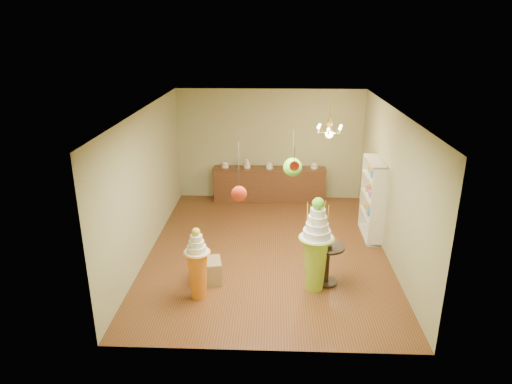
{
  "coord_description": "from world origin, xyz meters",
  "views": [
    {
      "loc": [
        0.1,
        -8.8,
        4.53
      ],
      "look_at": [
        -0.24,
        0.0,
        1.32
      ],
      "focal_mm": 32.0,
      "sensor_mm": 36.0,
      "label": 1
    }
  ],
  "objects_px": {
    "pedestal_orange": "(198,269)",
    "sideboard": "(269,184)",
    "pedestal_green": "(316,251)",
    "round_table": "(328,259)"
  },
  "relations": [
    {
      "from": "pedestal_green",
      "to": "pedestal_orange",
      "type": "height_order",
      "value": "pedestal_green"
    },
    {
      "from": "pedestal_orange",
      "to": "round_table",
      "type": "height_order",
      "value": "pedestal_orange"
    },
    {
      "from": "sideboard",
      "to": "round_table",
      "type": "xyz_separation_m",
      "value": [
        1.12,
        -4.28,
        0.02
      ]
    },
    {
      "from": "sideboard",
      "to": "round_table",
      "type": "height_order",
      "value": "sideboard"
    },
    {
      "from": "pedestal_green",
      "to": "pedestal_orange",
      "type": "bearing_deg",
      "value": -169.96
    },
    {
      "from": "sideboard",
      "to": "round_table",
      "type": "relative_size",
      "value": 3.93
    },
    {
      "from": "pedestal_orange",
      "to": "pedestal_green",
      "type": "bearing_deg",
      "value": 10.04
    },
    {
      "from": "pedestal_orange",
      "to": "sideboard",
      "type": "relative_size",
      "value": 0.44
    },
    {
      "from": "pedestal_green",
      "to": "sideboard",
      "type": "distance_m",
      "value": 4.57
    },
    {
      "from": "pedestal_orange",
      "to": "round_table",
      "type": "distance_m",
      "value": 2.38
    }
  ]
}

